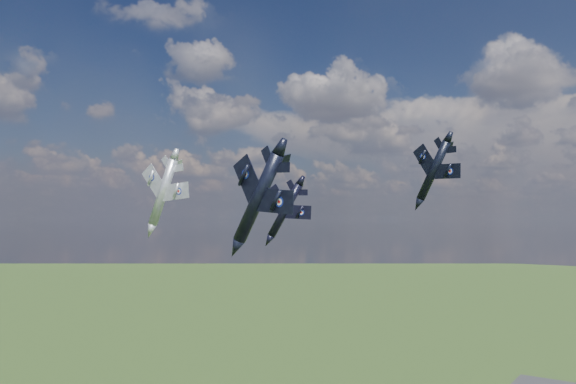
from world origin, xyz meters
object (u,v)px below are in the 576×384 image
Objects in this scene: jet_lead_navy at (285,210)px; jet_right_navy at (258,198)px; jet_left_silver at (163,192)px; jet_high_navy at (434,171)px.

jet_lead_navy is 33.23m from jet_right_navy.
jet_lead_navy is 0.84× the size of jet_left_silver.
jet_high_navy is (2.46, 44.60, 5.95)m from jet_right_navy.
jet_high_navy reaches higher than jet_lead_navy.
jet_lead_navy is at bearing 25.38° from jet_left_silver.
jet_high_navy reaches higher than jet_left_silver.
jet_left_silver is (-34.40, 18.03, 2.30)m from jet_right_navy.
jet_high_navy reaches higher than jet_right_navy.
jet_right_navy is 38.90m from jet_left_silver.
jet_left_silver reaches higher than jet_lead_navy.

